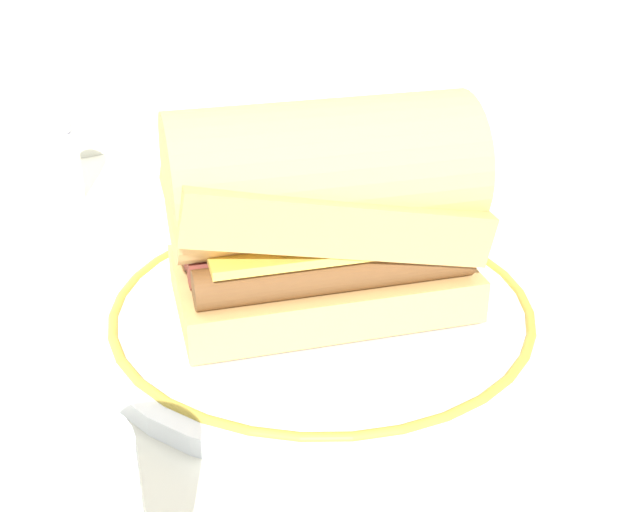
% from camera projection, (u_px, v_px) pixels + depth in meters
% --- Properties ---
extents(ground_plane, '(1.50, 1.50, 0.00)m').
position_uv_depth(ground_plane, '(282.00, 333.00, 0.50)').
color(ground_plane, beige).
extents(plate, '(0.28, 0.28, 0.01)m').
position_uv_depth(plate, '(320.00, 309.00, 0.51)').
color(plate, white).
rests_on(plate, ground_plane).
extents(sausage_sandwich, '(0.20, 0.14, 0.13)m').
position_uv_depth(sausage_sandwich, '(320.00, 208.00, 0.48)').
color(sausage_sandwich, tan).
rests_on(sausage_sandwich, plate).
extents(salt_shaker, '(0.03, 0.03, 0.08)m').
position_uv_depth(salt_shaker, '(58.00, 153.00, 0.67)').
color(salt_shaker, white).
rests_on(salt_shaker, ground_plane).
extents(butter_knife, '(0.15, 0.05, 0.01)m').
position_uv_depth(butter_knife, '(247.00, 180.00, 0.71)').
color(butter_knife, silver).
rests_on(butter_knife, ground_plane).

